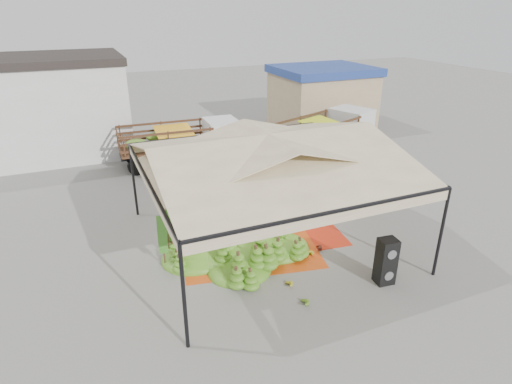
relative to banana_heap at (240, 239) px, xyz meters
name	(u,v)px	position (x,y,z in m)	size (l,w,h in m)	color
ground	(267,241)	(1.21, 0.45, -0.57)	(90.00, 90.00, 0.00)	slate
canopy_tent	(268,155)	(1.21, 0.45, 2.73)	(8.10, 8.10, 4.00)	black
building_tan	(322,97)	(11.21, 13.45, 1.50)	(6.30, 5.30, 4.10)	tan
tarp_left	(247,242)	(0.51, 0.66, -0.56)	(4.63, 4.41, 0.01)	#D44513
tarp_right	(287,228)	(2.34, 1.05, -0.57)	(3.62, 3.80, 0.01)	red
banana_heap	(240,239)	(0.00, 0.00, 0.00)	(5.33, 4.38, 1.14)	#437A19
hand_yellow_a	(309,253)	(2.10, -1.03, -0.47)	(0.45, 0.37, 0.21)	gold
hand_yellow_b	(287,284)	(0.64, -2.29, -0.47)	(0.46, 0.38, 0.21)	gold
hand_red_a	(316,246)	(2.57, -0.75, -0.46)	(0.48, 0.39, 0.22)	#582014
hand_red_b	(388,271)	(3.91, -2.94, -0.46)	(0.50, 0.41, 0.23)	#602C16
hand_green	(302,302)	(0.65, -3.25, -0.46)	(0.50, 0.41, 0.23)	#3E6F17
hanging_bunches	(281,157)	(2.40, 1.88, 2.05)	(3.24, 0.24, 0.20)	#3B7B19
speaker_stack	(386,261)	(3.49, -3.25, 0.18)	(0.59, 0.53, 1.51)	black
banana_leaves	(167,265)	(-2.49, 0.28, -0.57)	(0.96, 1.36, 3.70)	#386D1D
vendor	(201,174)	(0.36, 5.90, 0.19)	(0.56, 0.36, 1.52)	gray
truck_left	(185,139)	(0.67, 9.86, 0.76)	(6.37, 2.39, 2.16)	#522C1B
truck_right	(329,130)	(8.42, 8.02, 0.84)	(7.02, 4.55, 2.28)	#4C2919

